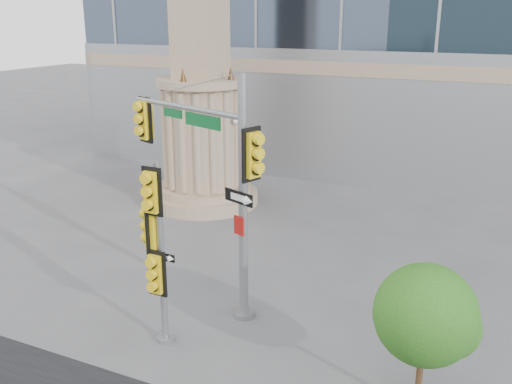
% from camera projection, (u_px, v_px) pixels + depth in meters
% --- Properties ---
extents(ground, '(120.00, 120.00, 0.00)m').
position_uv_depth(ground, '(232.00, 346.00, 13.43)').
color(ground, '#545456').
rests_on(ground, ground).
extents(monument, '(4.40, 4.40, 16.60)m').
position_uv_depth(monument, '(201.00, 67.00, 21.99)').
color(monument, tan).
rests_on(monument, ground).
extents(main_signal_pole, '(4.62, 2.05, 6.22)m').
position_uv_depth(main_signal_pole, '(213.00, 164.00, 14.41)').
color(main_signal_pole, slate).
rests_on(main_signal_pole, ground).
extents(secondary_signal_pole, '(0.75, 0.57, 4.42)m').
position_uv_depth(secondary_signal_pole, '(156.00, 241.00, 12.84)').
color(secondary_signal_pole, slate).
rests_on(secondary_signal_pole, ground).
extents(street_tree, '(2.00, 1.95, 3.11)m').
position_uv_depth(street_tree, '(427.00, 319.00, 10.65)').
color(street_tree, tan).
rests_on(street_tree, ground).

